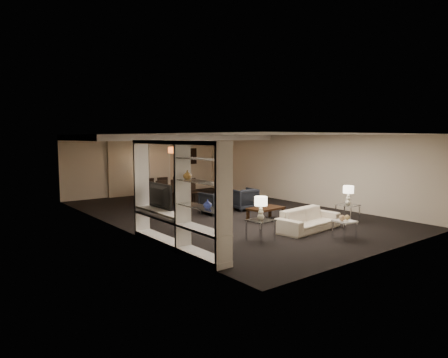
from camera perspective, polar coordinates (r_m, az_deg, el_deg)
floor at (r=12.78m, az=0.00°, el=-4.91°), size 11.00×11.00×0.00m
ceiling at (r=12.55m, az=0.00°, el=6.37°), size 7.00×11.00×0.02m
wall_back at (r=17.27m, az=-11.26°, el=2.00°), size 7.00×0.02×2.50m
wall_front at (r=8.94m, az=22.15°, el=-1.95°), size 7.00×0.02×2.50m
wall_left at (r=10.83m, az=-14.80°, el=-0.40°), size 0.02×11.00×2.50m
wall_right at (r=15.00m, az=10.63°, el=1.43°), size 0.02×11.00×2.50m
ceiling_soffit at (r=15.46m, az=-8.02°, el=5.87°), size 7.00×4.00×0.20m
curtains at (r=16.82m, az=-13.88°, el=1.67°), size 1.50×0.12×2.40m
door at (r=17.58m, az=-9.17°, el=1.46°), size 0.90×0.05×2.10m
painting at (r=18.25m, az=-5.31°, el=3.25°), size 0.95×0.04×0.65m
media_unit at (r=8.62m, az=-6.82°, el=-2.34°), size 0.38×3.40×2.35m
pendant_light at (r=15.62m, az=-7.03°, el=4.12°), size 0.52×0.52×0.24m
sofa at (r=10.66m, az=11.98°, el=-5.69°), size 2.00×0.96×0.56m
coffee_table at (r=11.76m, az=5.99°, el=-4.96°), size 1.10×0.70×0.38m
armchair_left at (r=12.63m, az=-1.34°, el=-3.39°), size 0.82×0.84×0.72m
armchair_right at (r=13.36m, az=2.81°, el=-2.87°), size 0.86×0.88×0.72m
side_table_left at (r=9.46m, az=5.25°, el=-7.29°), size 0.57×0.57×0.49m
side_table_right at (r=12.00m, az=17.25°, el=-4.70°), size 0.57×0.57×0.49m
table_lamp_left at (r=9.36m, az=5.28°, el=-4.18°), size 0.33×0.33×0.55m
table_lamp_right at (r=11.92m, az=17.33°, el=-2.23°), size 0.32×0.32×0.55m
marble_table at (r=10.02m, az=16.81°, el=-6.93°), size 0.50×0.50×0.44m
gold_gourd_a at (r=9.88m, az=16.52°, el=-5.38°), size 0.14×0.14×0.14m
gold_gourd_b at (r=10.04m, az=17.19°, el=-5.26°), size 0.12×0.12×0.12m
television at (r=9.48m, az=-9.65°, el=-2.42°), size 1.02×0.13×0.59m
vase_blue at (r=7.67m, az=-2.37°, el=-3.55°), size 0.17×0.17×0.17m
vase_amber at (r=8.18m, az=-5.24°, el=0.60°), size 0.18×0.18×0.19m
floor_speaker at (r=10.23m, az=-5.91°, el=-5.03°), size 0.13×0.13×0.94m
dining_table at (r=14.77m, az=-7.79°, el=-2.26°), size 1.82×1.09×0.62m
chair_nl at (r=13.90m, az=-8.60°, el=-2.17°), size 0.43×0.43×0.92m
chair_nm at (r=14.20m, az=-6.49°, el=-1.97°), size 0.44×0.44×0.92m
chair_nr at (r=14.52m, az=-4.46°, el=-1.77°), size 0.46×0.46×0.92m
chair_fl at (r=15.04m, az=-11.02°, el=-1.59°), size 0.46×0.46×0.92m
chair_fm at (r=15.31m, az=-9.02°, el=-1.42°), size 0.48×0.48×0.92m
chair_fr at (r=15.61m, az=-7.09°, el=-1.25°), size 0.48×0.48×0.92m
floor_lamp at (r=16.40m, az=-12.19°, el=-0.07°), size 0.27×0.27×1.45m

